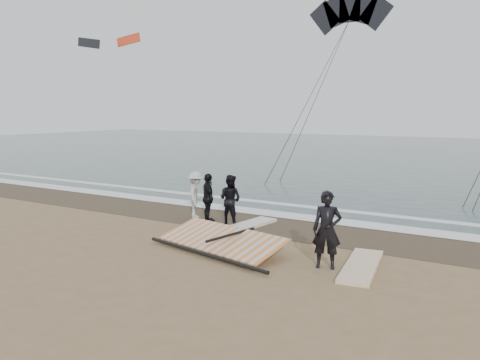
# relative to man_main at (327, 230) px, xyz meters

# --- Properties ---
(ground) EXTENTS (120.00, 120.00, 0.00)m
(ground) POSITION_rel_man_main_xyz_m (-1.76, -1.47, -0.89)
(ground) COLOR #8C704C
(ground) RESTS_ON ground
(sea) EXTENTS (120.00, 54.00, 0.02)m
(sea) POSITION_rel_man_main_xyz_m (-1.76, 31.53, -0.88)
(sea) COLOR #233838
(sea) RESTS_ON ground
(wet_sand) EXTENTS (120.00, 2.80, 0.01)m
(wet_sand) POSITION_rel_man_main_xyz_m (-1.76, 3.03, -0.89)
(wet_sand) COLOR #4C3D2B
(wet_sand) RESTS_ON ground
(foam_near) EXTENTS (120.00, 0.90, 0.01)m
(foam_near) POSITION_rel_man_main_xyz_m (-1.76, 4.43, -0.87)
(foam_near) COLOR white
(foam_near) RESTS_ON sea
(foam_far) EXTENTS (120.00, 0.45, 0.01)m
(foam_far) POSITION_rel_man_main_xyz_m (-1.76, 6.13, -0.87)
(foam_far) COLOR white
(foam_far) RESTS_ON sea
(man_main) EXTENTS (0.75, 0.60, 1.78)m
(man_main) POSITION_rel_man_main_xyz_m (0.00, 0.00, 0.00)
(man_main) COLOR black
(man_main) RESTS_ON ground
(board_white) EXTENTS (0.98, 2.52, 0.10)m
(board_white) POSITION_rel_man_main_xyz_m (0.71, 0.39, -0.84)
(board_white) COLOR white
(board_white) RESTS_ON ground
(board_cream) EXTENTS (1.03, 2.49, 0.10)m
(board_cream) POSITION_rel_man_main_xyz_m (-3.42, 2.33, -0.84)
(board_cream) COLOR silver
(board_cream) RESTS_ON ground
(trio_cluster) EXTENTS (2.29, 1.34, 1.59)m
(trio_cluster) POSITION_rel_man_main_xyz_m (-4.87, 2.51, -0.10)
(trio_cluster) COLOR black
(trio_cluster) RESTS_ON ground
(sail_rig) EXTENTS (3.95, 2.37, 0.49)m
(sail_rig) POSITION_rel_man_main_xyz_m (-2.87, 0.09, -0.70)
(sail_rig) COLOR black
(sail_rig) RESTS_ON ground
(kite_dark) EXTENTS (6.77, 7.42, 17.77)m
(kite_dark) POSITION_rel_man_main_xyz_m (-7.37, 24.52, 9.49)
(kite_dark) COLOR black
(kite_dark) RESTS_ON ground
(distant_kites) EXTENTS (6.58, 2.12, 1.61)m
(distant_kites) POSITION_rel_man_main_xyz_m (-32.51, 25.53, 9.62)
(distant_kites) COLOR black
(distant_kites) RESTS_ON ground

